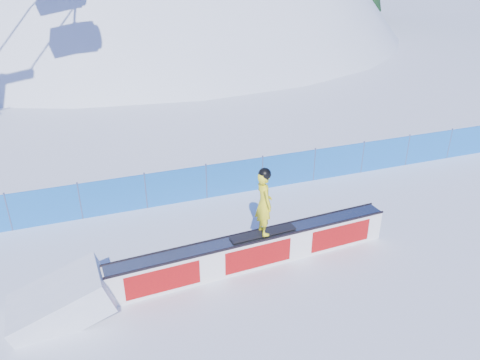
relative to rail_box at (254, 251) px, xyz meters
name	(u,v)px	position (x,y,z in m)	size (l,w,h in m)	color
ground	(358,253)	(2.87, -0.47, -0.45)	(160.00, 160.00, 0.00)	white
snow_hill	(149,187)	(2.87, 41.53, -18.45)	(64.00, 64.00, 64.00)	white
safety_fence	(289,169)	(2.87, 4.03, 0.15)	(22.05, 0.05, 1.30)	blue
rail_box	(254,251)	(0.00, 0.00, 0.00)	(7.69, 0.95, 0.92)	white
snow_ramp	(63,314)	(-4.79, -0.26, -0.45)	(2.14, 1.43, 0.80)	white
snowboarder	(264,202)	(0.24, 0.01, 1.38)	(1.78, 0.63, 1.85)	black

